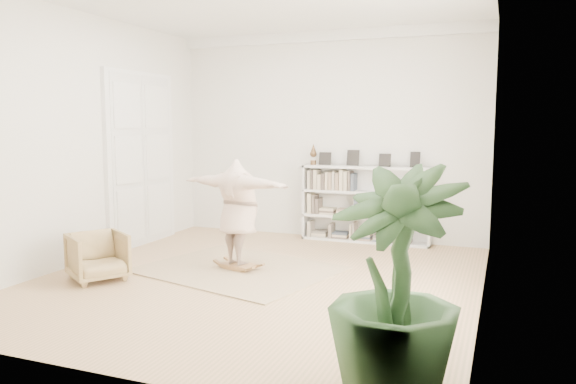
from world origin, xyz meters
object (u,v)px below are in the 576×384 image
(armchair, at_px, (98,256))
(person, at_px, (238,209))
(bookshelf, at_px, (366,205))
(houseplant, at_px, (395,285))
(rocker_board, at_px, (239,265))

(armchair, bearing_deg, person, -20.58)
(person, bearing_deg, bookshelf, -100.97)
(bookshelf, distance_m, person, 2.77)
(person, height_order, houseplant, houseplant)
(person, bearing_deg, houseplant, 147.53)
(bookshelf, bearing_deg, armchair, -126.58)
(bookshelf, xyz_separation_m, person, (-1.19, -2.49, 0.22))
(bookshelf, relative_size, armchair, 3.22)
(rocker_board, relative_size, houseplant, 0.32)
(bookshelf, xyz_separation_m, houseplant, (1.49, -5.37, 0.23))
(rocker_board, relative_size, person, 0.31)
(person, bearing_deg, armchair, 51.28)
(bookshelf, bearing_deg, houseplant, -74.46)
(bookshelf, distance_m, rocker_board, 2.82)
(rocker_board, distance_m, houseplant, 4.01)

